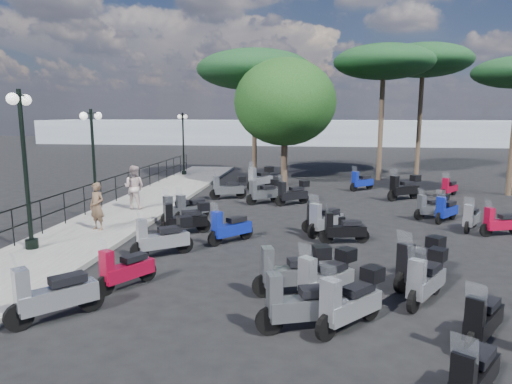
# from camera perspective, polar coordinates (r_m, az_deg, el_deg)

# --- Properties ---
(ground) EXTENTS (120.00, 120.00, 0.00)m
(ground) POSITION_cam_1_polar(r_m,az_deg,el_deg) (14.23, 4.15, -6.22)
(ground) COLOR black
(ground) RESTS_ON ground
(sidewalk) EXTENTS (3.00, 30.00, 0.15)m
(sidewalk) POSITION_cam_1_polar(r_m,az_deg,el_deg) (18.57, -15.73, -2.51)
(sidewalk) COLOR #646160
(sidewalk) RESTS_ON ground
(railing) EXTENTS (0.04, 26.04, 1.10)m
(railing) POSITION_cam_1_polar(r_m,az_deg,el_deg) (18.79, -19.73, -0.03)
(railing) COLOR black
(railing) RESTS_ON sidewalk
(lamp_post_0) EXTENTS (0.59, 1.26, 4.42)m
(lamp_post_0) POSITION_cam_1_polar(r_m,az_deg,el_deg) (14.04, -26.96, 3.62)
(lamp_post_0) COLOR black
(lamp_post_0) RESTS_ON sidewalk
(lamp_post_1) EXTENTS (0.38, 1.15, 3.93)m
(lamp_post_1) POSITION_cam_1_polar(r_m,az_deg,el_deg) (17.54, -19.65, 4.23)
(lamp_post_1) COLOR black
(lamp_post_1) RESTS_ON sidewalk
(lamp_post_2) EXTENTS (0.38, 1.11, 3.80)m
(lamp_post_2) POSITION_cam_1_polar(r_m,az_deg,el_deg) (28.63, -9.09, 6.49)
(lamp_post_2) COLOR black
(lamp_post_2) RESTS_ON sidewalk
(woman) EXTENTS (0.66, 0.55, 1.56)m
(woman) POSITION_cam_1_polar(r_m,az_deg,el_deg) (15.74, -19.25, -1.71)
(woman) COLOR brown
(woman) RESTS_ON sidewalk
(pedestrian_far) EXTENTS (0.92, 0.76, 1.74)m
(pedestrian_far) POSITION_cam_1_polar(r_m,az_deg,el_deg) (18.77, -14.99, 0.59)
(pedestrian_far) COLOR beige
(pedestrian_far) RESTS_ON sidewalk
(scooter_0) EXTENTS (1.33, 1.44, 1.48)m
(scooter_0) POSITION_cam_1_polar(r_m,az_deg,el_deg) (9.67, -24.03, -11.76)
(scooter_0) COLOR black
(scooter_0) RESTS_ON ground
(scooter_1) EXTENTS (0.95, 1.41, 1.27)m
(scooter_1) POSITION_cam_1_polar(r_m,az_deg,el_deg) (10.84, -16.03, -9.34)
(scooter_1) COLOR black
(scooter_1) RESTS_ON ground
(scooter_2) EXTENTS (1.53, 1.20, 1.42)m
(scooter_2) POSITION_cam_1_polar(r_m,az_deg,el_deg) (12.91, -11.56, -5.61)
(scooter_2) COLOR black
(scooter_2) RESTS_ON ground
(scooter_3) EXTENTS (1.57, 0.99, 1.36)m
(scooter_3) POSITION_cam_1_polar(r_m,az_deg,el_deg) (15.09, -8.78, -3.37)
(scooter_3) COLOR black
(scooter_3) RESTS_ON ground
(scooter_4) EXTENTS (1.01, 1.46, 1.33)m
(scooter_4) POSITION_cam_1_polar(r_m,az_deg,el_deg) (16.74, -9.66, -2.26)
(scooter_4) COLOR black
(scooter_4) RESTS_ON ground
(scooter_5) EXTENTS (1.65, 0.90, 1.38)m
(scooter_5) POSITION_cam_1_polar(r_m,az_deg,el_deg) (21.04, -3.46, 0.50)
(scooter_5) COLOR black
(scooter_5) RESTS_ON ground
(scooter_6) EXTENTS (1.76, 0.83, 1.45)m
(scooter_6) POSITION_cam_1_polar(r_m,az_deg,el_deg) (8.53, 5.81, -13.93)
(scooter_6) COLOR black
(scooter_6) RESTS_ON ground
(scooter_7) EXTENTS (1.32, 1.41, 1.40)m
(scooter_7) POSITION_cam_1_polar(r_m,az_deg,el_deg) (8.73, 11.76, -13.34)
(scooter_7) COLOR black
(scooter_7) RESTS_ON ground
(scooter_8) EXTENTS (1.20, 1.32, 1.34)m
(scooter_8) POSITION_cam_1_polar(r_m,az_deg,el_deg) (13.98, -3.28, -4.53)
(scooter_8) COLOR black
(scooter_8) RESTS_ON ground
(scooter_9) EXTENTS (1.19, 1.47, 1.42)m
(scooter_9) POSITION_cam_1_polar(r_m,az_deg,el_deg) (14.99, 8.62, -3.54)
(scooter_9) COLOR black
(scooter_9) RESTS_ON ground
(scooter_10) EXTENTS (1.44, 1.21, 1.37)m
(scooter_10) POSITION_cam_1_polar(r_m,az_deg,el_deg) (19.94, 1.01, -0.02)
(scooter_10) COLOR black
(scooter_10) RESTS_ON ground
(scooter_11) EXTENTS (1.26, 1.61, 1.49)m
(scooter_11) POSITION_cam_1_polar(r_m,az_deg,el_deg) (23.74, 0.57, 1.69)
(scooter_11) COLOR black
(scooter_11) RESTS_ON ground
(scooter_12) EXTENTS (1.00, 1.36, 1.27)m
(scooter_12) POSITION_cam_1_polar(r_m,az_deg,el_deg) (8.96, 26.46, -14.20)
(scooter_12) COLOR black
(scooter_12) RESTS_ON ground
(scooter_13) EXTENTS (1.72, 0.84, 1.42)m
(scooter_13) POSITION_cam_1_polar(r_m,az_deg,el_deg) (10.09, 4.67, -9.88)
(scooter_13) COLOR black
(scooter_13) RESTS_ON ground
(scooter_14) EXTENTS (1.36, 1.39, 1.41)m
(scooter_14) POSITION_cam_1_polar(r_m,az_deg,el_deg) (11.19, 19.76, -8.45)
(scooter_14) COLOR black
(scooter_14) RESTS_ON ground
(scooter_15) EXTENTS (1.55, 0.58, 1.24)m
(scooter_15) POSITION_cam_1_polar(r_m,az_deg,el_deg) (14.14, 10.83, -4.67)
(scooter_15) COLOR black
(scooter_15) RESTS_ON ground
(scooter_16) EXTENTS (1.45, 1.17, 1.35)m
(scooter_16) POSITION_cam_1_polar(r_m,az_deg,el_deg) (19.73, 4.61, -0.17)
(scooter_16) COLOR black
(scooter_16) RESTS_ON ground
(scooter_17) EXTENTS (1.29, 1.15, 1.30)m
(scooter_17) POSITION_cam_1_polar(r_m,az_deg,el_deg) (23.95, 13.04, 1.24)
(scooter_17) COLOR black
(scooter_17) RESTS_ON ground
(scooter_18) EXTENTS (0.99, 1.36, 1.26)m
(scooter_18) POSITION_cam_1_polar(r_m,az_deg,el_deg) (7.21, 25.49, -20.23)
(scooter_18) COLOR black
(scooter_18) RESTS_ON ground
(scooter_20) EXTENTS (1.09, 1.52, 1.37)m
(scooter_20) POSITION_cam_1_polar(r_m,az_deg,el_deg) (10.30, 20.51, -10.18)
(scooter_20) COLOR black
(scooter_20) RESTS_ON ground
(scooter_21) EXTENTS (0.87, 1.38, 1.22)m
(scooter_21) POSITION_cam_1_polar(r_m,az_deg,el_deg) (17.02, 25.27, -3.01)
(scooter_21) COLOR black
(scooter_21) RESTS_ON ground
(scooter_22) EXTENTS (1.38, 0.87, 1.20)m
(scooter_22) POSITION_cam_1_polar(r_m,az_deg,el_deg) (18.32, 21.09, -1.77)
(scooter_22) COLOR black
(scooter_22) RESTS_ON ground
(scooter_23) EXTENTS (1.62, 1.20, 1.47)m
(scooter_23) POSITION_cam_1_polar(r_m,az_deg,el_deg) (21.82, 18.03, 0.46)
(scooter_23) COLOR black
(scooter_23) RESTS_ON ground
(scooter_27) EXTENTS (1.48, 0.69, 1.21)m
(scooter_27) POSITION_cam_1_polar(r_m,az_deg,el_deg) (16.73, 28.26, -3.46)
(scooter_27) COLOR black
(scooter_27) RESTS_ON ground
(scooter_28) EXTENTS (1.07, 1.30, 1.26)m
(scooter_28) POSITION_cam_1_polar(r_m,az_deg,el_deg) (17.97, 22.66, -2.14)
(scooter_28) COLOR black
(scooter_28) RESTS_ON ground
(scooter_29) EXTENTS (1.01, 1.23, 1.19)m
(scooter_29) POSITION_cam_1_polar(r_m,az_deg,el_deg) (23.55, 22.99, 0.47)
(scooter_29) COLOR black
(scooter_29) RESTS_ON ground
(scooter_30) EXTENTS (1.01, 1.46, 1.33)m
(scooter_30) POSITION_cam_1_polar(r_m,az_deg,el_deg) (16.88, -8.12, -2.12)
(scooter_30) COLOR black
(scooter_30) RESTS_ON ground
(scooter_31) EXTENTS (1.55, 0.58, 1.24)m
(scooter_31) POSITION_cam_1_polar(r_m,az_deg,el_deg) (15.32, 8.46, -3.47)
(scooter_31) COLOR black
(scooter_31) RESTS_ON ground
(scooter_32) EXTENTS (1.32, 1.41, 1.40)m
(scooter_32) POSITION_cam_1_polar(r_m,az_deg,el_deg) (9.78, 8.76, -10.66)
(scooter_32) COLOR black
(scooter_32) RESTS_ON ground
(broadleaf_tree) EXTENTS (5.47, 5.47, 6.82)m
(broadleaf_tree) POSITION_cam_1_polar(r_m,az_deg,el_deg) (24.83, 3.62, 11.12)
(broadleaf_tree) COLOR #38281E
(broadleaf_tree) RESTS_ON ground
(pine_0) EXTENTS (5.70, 5.70, 7.80)m
(pine_0) POSITION_cam_1_polar(r_m,az_deg,el_deg) (27.95, 15.68, 15.33)
(pine_0) COLOR #38281E
(pine_0) RESTS_ON ground
(pine_1) EXTENTS (5.96, 5.96, 8.20)m
(pine_1) POSITION_cam_1_polar(r_m,az_deg,el_deg) (31.28, 20.17, 15.14)
(pine_1) COLOR #38281E
(pine_1) RESTS_ON ground
(pine_2) EXTENTS (6.82, 6.82, 7.63)m
(pine_2) POSITION_cam_1_polar(r_m,az_deg,el_deg) (27.79, -0.20, 15.00)
(pine_2) COLOR #38281E
(pine_2) RESTS_ON ground
(distant_hills) EXTENTS (70.00, 8.00, 3.00)m
(distant_hills) POSITION_cam_1_polar(r_m,az_deg,el_deg) (58.71, 6.78, 7.42)
(distant_hills) COLOR gray
(distant_hills) RESTS_ON ground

